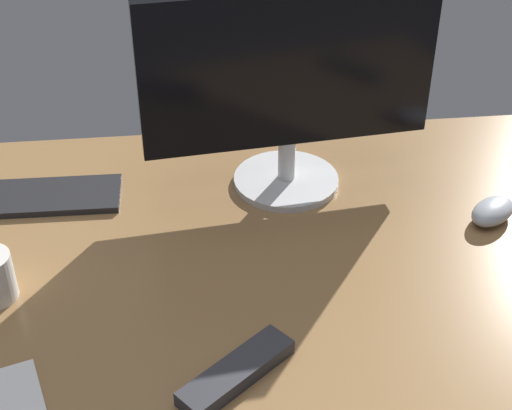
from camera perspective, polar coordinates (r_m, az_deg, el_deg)
desk at (r=138.54cm, az=-1.81°, el=-3.50°), size 140.00×84.00×2.00cm
monitor at (r=144.08cm, az=2.41°, el=8.83°), size 55.06×20.84×39.58cm
keyboard at (r=155.81cm, az=-16.48°, el=0.53°), size 35.93×12.48×1.30cm
computer_mouse at (r=150.12cm, az=16.99°, el=-0.43°), size 12.18×11.49×3.80cm
tv_remote at (r=114.61cm, az=-1.44°, el=-12.18°), size 18.26×16.14×2.49cm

